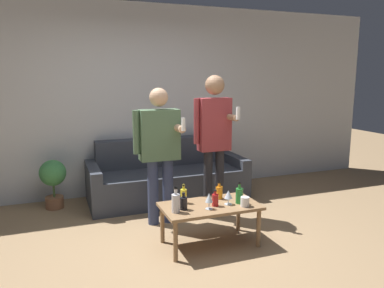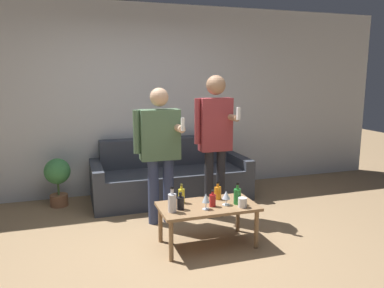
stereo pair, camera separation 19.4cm
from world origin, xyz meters
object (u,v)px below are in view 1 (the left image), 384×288
at_px(couch, 167,178).
at_px(person_standing_left, 159,146).
at_px(coffee_table, 210,209).
at_px(bottle_orange, 239,195).
at_px(person_standing_right, 214,133).

bearing_deg(couch, person_standing_left, -111.50).
relative_size(coffee_table, bottle_orange, 4.56).
distance_m(couch, person_standing_left, 1.10).
relative_size(person_standing_left, person_standing_right, 0.92).
relative_size(bottle_orange, person_standing_left, 0.14).
distance_m(person_standing_left, person_standing_right, 0.67).
height_order(bottle_orange, person_standing_left, person_standing_left).
distance_m(bottle_orange, person_standing_left, 1.08).
height_order(coffee_table, person_standing_right, person_standing_right).
bearing_deg(coffee_table, person_standing_right, 63.60).
xyz_separation_m(coffee_table, person_standing_right, (0.35, 0.70, 0.65)).
bearing_deg(bottle_orange, coffee_table, 168.27).
relative_size(coffee_table, person_standing_left, 0.62).
relative_size(couch, coffee_table, 2.20).
relative_size(couch, person_standing_left, 1.37).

